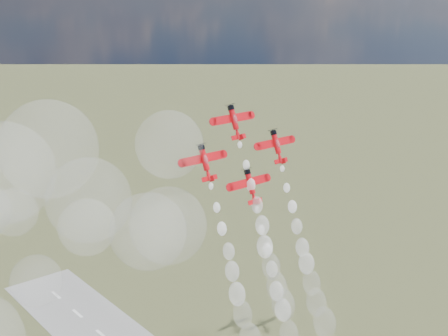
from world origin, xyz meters
The scene contains 8 objects.
plane_lead centered at (4.40, 17.43, 94.90)m, with size 12.83×6.02×8.68m.
plane_left centered at (-7.67, 14.13, 87.12)m, with size 12.83×6.02×8.68m.
plane_right centered at (16.46, 14.13, 87.12)m, with size 12.83×6.02×8.68m.
plane_slot centered at (4.40, 10.84, 79.35)m, with size 12.83×6.02×8.68m.
smoke_trail_lead centered at (4.50, 1.78, 58.28)m, with size 5.63×19.81×41.60m.
smoke_trail_left centered at (-7.92, -1.59, 50.05)m, with size 5.33×19.79×42.66m.
smoke_trail_right centered at (16.53, -1.43, 50.62)m, with size 5.14×20.18×41.66m.
drifted_smoke_cloud centered at (-38.05, 24.38, 77.73)m, with size 70.06×29.26×60.44m.
Camera 1 is at (-95.89, -101.21, 129.33)m, focal length 50.00 mm.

